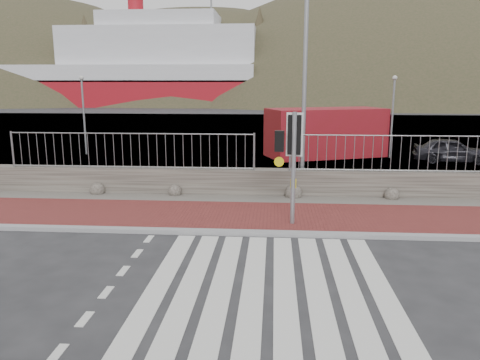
# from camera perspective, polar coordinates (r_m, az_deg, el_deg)

# --- Properties ---
(ground) EXTENTS (220.00, 220.00, 0.00)m
(ground) POSITION_cam_1_polar(r_m,az_deg,el_deg) (9.16, 3.53, -12.78)
(ground) COLOR #28282B
(ground) RESTS_ON ground
(sidewalk_far) EXTENTS (40.00, 3.00, 0.08)m
(sidewalk_far) POSITION_cam_1_polar(r_m,az_deg,el_deg) (13.37, 3.78, -4.55)
(sidewalk_far) COLOR maroon
(sidewalk_far) RESTS_ON ground
(kerb_far) EXTENTS (40.00, 0.25, 0.12)m
(kerb_far) POSITION_cam_1_polar(r_m,az_deg,el_deg) (11.94, 3.72, -6.54)
(kerb_far) COLOR gray
(kerb_far) RESTS_ON ground
(zebra_crossing) EXTENTS (4.62, 5.60, 0.01)m
(zebra_crossing) POSITION_cam_1_polar(r_m,az_deg,el_deg) (9.16, 3.54, -12.74)
(zebra_crossing) COLOR silver
(zebra_crossing) RESTS_ON ground
(gravel_strip) EXTENTS (40.00, 1.50, 0.06)m
(gravel_strip) POSITION_cam_1_polar(r_m,az_deg,el_deg) (15.30, 3.84, -2.46)
(gravel_strip) COLOR #59544C
(gravel_strip) RESTS_ON ground
(stone_wall) EXTENTS (40.00, 0.60, 0.90)m
(stone_wall) POSITION_cam_1_polar(r_m,az_deg,el_deg) (15.98, 3.88, -0.29)
(stone_wall) COLOR #453F39
(stone_wall) RESTS_ON ground
(railing) EXTENTS (18.07, 0.07, 1.22)m
(railing) POSITION_cam_1_polar(r_m,az_deg,el_deg) (15.60, 3.95, 4.51)
(railing) COLOR gray
(railing) RESTS_ON stone_wall
(quay) EXTENTS (120.00, 40.00, 0.50)m
(quay) POSITION_cam_1_polar(r_m,az_deg,el_deg) (36.43, 4.08, 5.86)
(quay) COLOR #4C4C4F
(quay) RESTS_ON ground
(water) EXTENTS (220.00, 50.00, 0.05)m
(water) POSITION_cam_1_polar(r_m,az_deg,el_deg) (71.33, 4.17, 8.82)
(water) COLOR #3F4C54
(water) RESTS_ON ground
(ferry) EXTENTS (50.00, 16.00, 20.00)m
(ferry) POSITION_cam_1_polar(r_m,az_deg,el_deg) (80.14, -14.14, 12.67)
(ferry) COLOR maroon
(ferry) RESTS_ON ground
(hills_backdrop) EXTENTS (254.00, 90.00, 100.00)m
(hills_backdrop) POSITION_cam_1_polar(r_m,az_deg,el_deg) (100.13, 7.86, -3.77)
(hills_backdrop) COLOR #323721
(hills_backdrop) RESTS_ON ground
(traffic_signal_far) EXTENTS (0.74, 0.31, 3.06)m
(traffic_signal_far) POSITION_cam_1_polar(r_m,az_deg,el_deg) (12.29, 6.40, 4.32)
(traffic_signal_far) COLOR gray
(traffic_signal_far) RESTS_ON ground
(streetlight) EXTENTS (1.79, 0.45, 8.45)m
(streetlight) POSITION_cam_1_polar(r_m,az_deg,el_deg) (16.51, 8.48, 15.03)
(streetlight) COLOR gray
(streetlight) RESTS_ON ground
(shipping_container) EXTENTS (6.43, 4.42, 2.47)m
(shipping_container) POSITION_cam_1_polar(r_m,az_deg,el_deg) (24.74, 10.38, 5.72)
(shipping_container) COLOR maroon
(shipping_container) RESTS_ON ground
(car_a) EXTENTS (3.62, 1.86, 1.18)m
(car_a) POSITION_cam_1_polar(r_m,az_deg,el_deg) (24.67, 24.36, 3.32)
(car_a) COLOR black
(car_a) RESTS_ON ground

